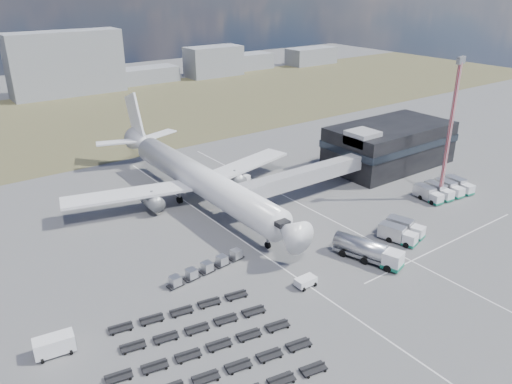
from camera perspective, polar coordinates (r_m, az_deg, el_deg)
ground at (r=78.34m, az=5.39°, el=-8.98°), size 420.00×420.00×0.00m
grass_strip at (r=170.31m, az=-19.97°, el=7.70°), size 420.00×90.00×0.01m
lane_markings at (r=86.08m, az=9.00°, el=-6.00°), size 47.12×110.00×0.01m
terminal at (r=123.33m, az=14.96°, el=5.28°), size 30.40×16.40×11.00m
jet_bridge at (r=99.17m, az=4.66°, el=1.52°), size 30.30×3.80×7.05m
airliner at (r=99.71m, az=-6.82°, el=1.69°), size 51.59×64.53×17.62m
fuel_tanker at (r=81.74m, az=12.66°, el=-6.54°), size 6.03×11.56×3.63m
pushback_tug at (r=74.50m, az=5.69°, el=-10.21°), size 3.16×1.79×1.43m
utility_van at (r=66.86m, az=-22.04°, el=-15.97°), size 4.89×2.73×2.45m
catering_truck at (r=108.00m, az=-2.22°, el=1.41°), size 3.16×6.61×2.94m
service_trucks_near at (r=90.08m, az=16.30°, el=-4.28°), size 7.01×7.77×2.64m
service_trucks_far at (r=110.36m, az=20.70°, el=0.28°), size 12.18×7.55×2.57m
uld_row at (r=77.58m, az=-5.61°, el=-8.54°), size 14.07×2.88×1.54m
baggage_dollies at (r=63.18m, az=-5.83°, el=-17.68°), size 25.84×22.27×0.73m
floodlight_mast at (r=104.44m, az=21.27°, el=6.46°), size 2.71×2.20×28.47m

